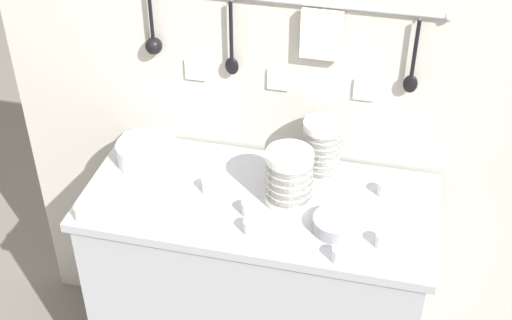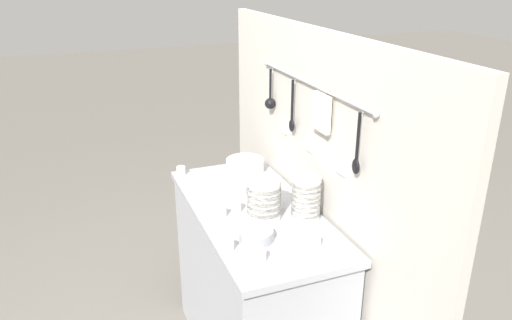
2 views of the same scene
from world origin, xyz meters
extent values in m
cube|color=#9EA0A8|center=(0.00, 0.00, 0.86)|extent=(1.10, 0.51, 0.03)
cube|color=#9EA0A8|center=(0.00, 0.00, 0.42)|extent=(1.06, 0.49, 0.85)
cube|color=#BCB7AD|center=(0.00, 0.29, 0.83)|extent=(1.90, 0.04, 1.66)
cylinder|color=#93969E|center=(0.00, 0.26, 1.42)|extent=(0.98, 0.01, 0.01)
sphere|color=#93969E|center=(0.49, 0.26, 1.42)|extent=(0.02, 0.02, 0.02)
cylinder|color=black|center=(-0.41, 0.25, 1.33)|extent=(0.01, 0.01, 0.16)
sphere|color=black|center=(-0.41, 0.25, 1.24)|extent=(0.06, 0.06, 0.06)
cylinder|color=black|center=(-0.15, 0.25, 1.32)|extent=(0.01, 0.01, 0.19)
ellipsoid|color=black|center=(-0.15, 0.25, 1.20)|extent=(0.04, 0.02, 0.06)
cube|color=beige|center=(0.13, 0.25, 1.34)|extent=(0.13, 0.02, 0.16)
cylinder|color=#93969E|center=(0.13, 0.26, 1.42)|extent=(0.01, 0.01, 0.02)
cylinder|color=black|center=(0.41, 0.25, 1.32)|extent=(0.01, 0.01, 0.18)
ellipsoid|color=black|center=(0.41, 0.25, 1.20)|extent=(0.04, 0.02, 0.06)
cylinder|color=#93969E|center=(0.41, 0.26, 1.42)|extent=(0.01, 0.01, 0.02)
cube|color=white|center=(-0.28, 0.27, 1.15)|extent=(0.07, 0.01, 0.07)
cube|color=white|center=(0.00, 0.27, 1.15)|extent=(0.07, 0.01, 0.07)
cube|color=white|center=(0.28, 0.27, 1.15)|extent=(0.07, 0.01, 0.07)
cylinder|color=silver|center=(0.09, 0.01, 0.90)|extent=(0.15, 0.15, 0.05)
cylinder|color=silver|center=(0.09, 0.01, 0.93)|extent=(0.15, 0.15, 0.05)
cylinder|color=silver|center=(0.09, 0.01, 0.95)|extent=(0.15, 0.15, 0.05)
cylinder|color=silver|center=(0.09, 0.01, 0.98)|extent=(0.15, 0.15, 0.05)
cylinder|color=silver|center=(0.09, 0.01, 1.01)|extent=(0.15, 0.15, 0.05)
cylinder|color=silver|center=(0.09, 0.01, 1.04)|extent=(0.15, 0.15, 0.05)
cylinder|color=silver|center=(0.16, 0.18, 0.90)|extent=(0.12, 0.12, 0.04)
cylinder|color=silver|center=(0.16, 0.18, 0.92)|extent=(0.12, 0.12, 0.04)
cylinder|color=silver|center=(0.16, 0.18, 0.94)|extent=(0.12, 0.12, 0.04)
cylinder|color=silver|center=(0.16, 0.18, 0.96)|extent=(0.12, 0.12, 0.04)
cylinder|color=silver|center=(0.16, 0.18, 0.99)|extent=(0.12, 0.12, 0.04)
cylinder|color=silver|center=(0.16, 0.18, 1.01)|extent=(0.12, 0.12, 0.04)
cylinder|color=silver|center=(0.16, 0.18, 1.03)|extent=(0.12, 0.12, 0.04)
cylinder|color=silver|center=(0.16, 0.18, 1.05)|extent=(0.12, 0.12, 0.04)
cylinder|color=silver|center=(-0.41, 0.11, 0.88)|extent=(0.20, 0.20, 0.01)
cylinder|color=silver|center=(-0.41, 0.11, 0.89)|extent=(0.20, 0.20, 0.01)
cylinder|color=silver|center=(-0.41, 0.11, 0.90)|extent=(0.20, 0.20, 0.01)
cylinder|color=silver|center=(-0.41, 0.11, 0.91)|extent=(0.20, 0.20, 0.01)
cylinder|color=silver|center=(-0.41, 0.11, 0.92)|extent=(0.20, 0.20, 0.01)
cylinder|color=silver|center=(-0.41, 0.11, 0.93)|extent=(0.20, 0.20, 0.01)
cylinder|color=silver|center=(-0.41, 0.11, 0.94)|extent=(0.20, 0.20, 0.01)
cylinder|color=#93969E|center=(0.25, -0.09, 0.90)|extent=(0.14, 0.14, 0.04)
cylinder|color=silver|center=(0.01, -0.16, 0.90)|extent=(0.05, 0.05, 0.04)
cylinder|color=silver|center=(0.40, -0.13, 0.90)|extent=(0.05, 0.05, 0.04)
cylinder|color=silver|center=(-0.01, -0.08, 0.90)|extent=(0.05, 0.05, 0.04)
cylinder|color=silver|center=(-0.50, -0.21, 0.90)|extent=(0.05, 0.05, 0.04)
cylinder|color=silver|center=(0.28, -0.21, 0.90)|extent=(0.05, 0.05, 0.04)
cylinder|color=silver|center=(0.38, 0.11, 0.90)|extent=(0.05, 0.05, 0.04)
cylinder|color=silver|center=(-0.16, 0.00, 0.90)|extent=(0.05, 0.05, 0.04)
camera|label=1|loc=(0.39, -1.68, 2.29)|focal=50.00mm
camera|label=2|loc=(1.86, -0.72, 1.92)|focal=35.00mm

